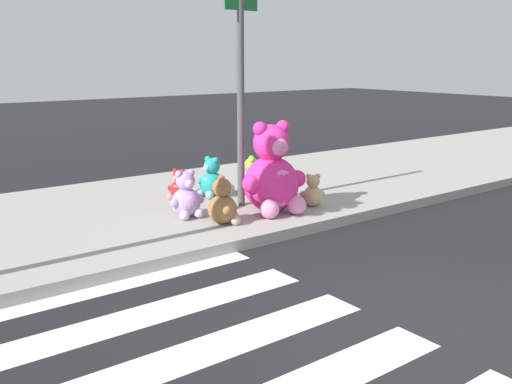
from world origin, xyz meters
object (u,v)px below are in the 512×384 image
(plush_pink_large, at_px, (273,176))
(plush_lime, at_px, (251,178))
(plush_tan, at_px, (313,193))
(plush_lavender, at_px, (186,198))
(plush_red, at_px, (179,187))
(plush_teal, at_px, (211,181))
(plush_brown, at_px, (224,205))
(sign_pole, at_px, (241,93))

(plush_pink_large, height_order, plush_lime, plush_pink_large)
(plush_lime, height_order, plush_tan, plush_lime)
(plush_lavender, height_order, plush_red, plush_lavender)
(plush_teal, bearing_deg, plush_red, 164.85)
(plush_pink_large, bearing_deg, plush_tan, -8.70)
(plush_tan, bearing_deg, plush_red, 131.96)
(plush_teal, relative_size, plush_tan, 1.30)
(plush_lavender, bearing_deg, plush_brown, -68.37)
(plush_lime, xyz_separation_m, plush_teal, (-0.66, 0.19, 0.01))
(plush_pink_large, relative_size, plush_red, 2.68)
(sign_pole, bearing_deg, plush_lavender, -175.64)
(sign_pole, relative_size, plush_teal, 4.88)
(plush_pink_large, xyz_separation_m, plush_red, (-0.73, 1.48, -0.33))
(plush_red, bearing_deg, plush_lime, -15.50)
(sign_pole, bearing_deg, plush_lime, 43.63)
(plush_tan, bearing_deg, plush_brown, 179.15)
(plush_pink_large, xyz_separation_m, plush_tan, (0.70, -0.11, -0.33))
(plush_teal, xyz_separation_m, plush_brown, (-0.71, -1.42, 0.00))
(plush_lime, bearing_deg, plush_lavender, -158.16)
(plush_teal, bearing_deg, plush_tan, -58.00)
(sign_pole, distance_m, plush_lavender, 1.75)
(sign_pole, distance_m, plush_brown, 1.76)
(sign_pole, height_order, plush_brown, sign_pole)
(plush_pink_large, relative_size, plush_lavender, 1.97)
(sign_pole, relative_size, plush_pink_large, 2.41)
(plush_brown, distance_m, plush_tan, 1.61)
(plush_brown, bearing_deg, plush_red, 83.31)
(plush_tan, height_order, plush_red, plush_tan)
(plush_brown, bearing_deg, plush_pink_large, 5.18)
(plush_pink_large, relative_size, plush_brown, 2.03)
(plush_teal, distance_m, plush_tan, 1.70)
(plush_teal, bearing_deg, sign_pole, -85.09)
(plush_pink_large, relative_size, plush_tan, 2.62)
(sign_pole, relative_size, plush_red, 6.46)
(plush_red, bearing_deg, plush_brown, -96.69)
(plush_lime, bearing_deg, plush_brown, -137.80)
(plush_teal, distance_m, plush_brown, 1.59)
(sign_pole, relative_size, plush_tan, 6.32)
(sign_pole, height_order, plush_teal, sign_pole)
(sign_pole, xyz_separation_m, plush_teal, (-0.06, 0.75, -1.44))
(plush_brown, xyz_separation_m, plush_tan, (1.61, -0.02, -0.06))
(sign_pole, xyz_separation_m, plush_lime, (0.59, 0.56, -1.45))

